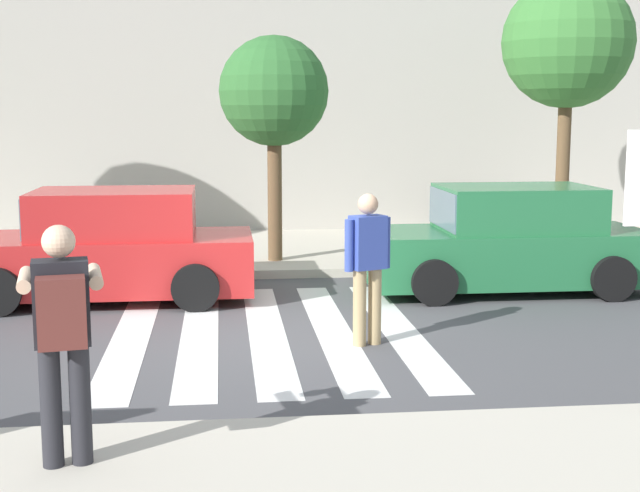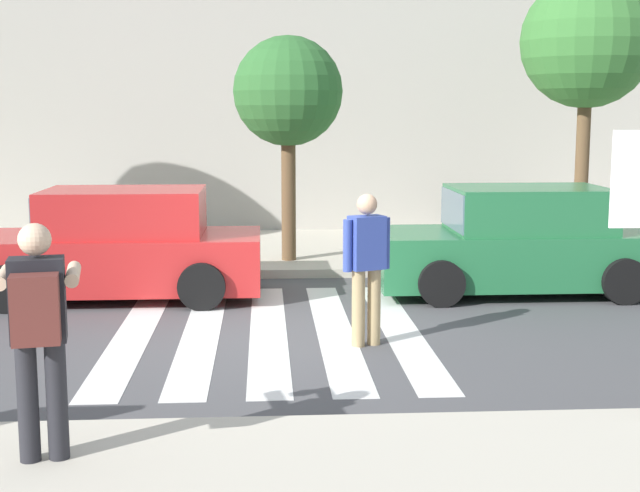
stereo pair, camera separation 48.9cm
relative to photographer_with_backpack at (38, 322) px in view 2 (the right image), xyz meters
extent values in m
plane|color=#4C4C4F|center=(1.63, 4.05, -1.17)|extent=(120.00, 120.00, 0.00)
cube|color=beige|center=(1.63, 10.05, -1.10)|extent=(60.00, 4.80, 0.14)
cube|color=#ADA89E|center=(1.63, 14.45, 2.28)|extent=(56.00, 4.00, 6.89)
cube|color=silver|center=(0.03, 4.25, -1.16)|extent=(0.44, 5.20, 0.01)
cube|color=silver|center=(0.83, 4.25, -1.16)|extent=(0.44, 5.20, 0.01)
cube|color=silver|center=(1.63, 4.25, -1.16)|extent=(0.44, 5.20, 0.01)
cube|color=silver|center=(2.43, 4.25, -1.16)|extent=(0.44, 5.20, 0.01)
cube|color=silver|center=(3.23, 4.25, -1.16)|extent=(0.44, 5.20, 0.01)
cylinder|color=#232328|center=(-0.10, 0.01, -0.59)|extent=(0.15, 0.15, 0.88)
cylinder|color=#232328|center=(0.09, 0.04, -0.59)|extent=(0.15, 0.15, 0.88)
cube|color=black|center=(0.00, 0.03, 0.15)|extent=(0.42, 0.30, 0.60)
sphere|color=beige|center=(0.00, 0.03, 0.58)|extent=(0.23, 0.23, 0.23)
cylinder|color=beige|center=(-0.28, 0.20, 0.29)|extent=(0.20, 0.59, 0.10)
cylinder|color=beige|center=(0.19, 0.28, 0.29)|extent=(0.20, 0.59, 0.10)
cube|color=black|center=(-0.07, 0.42, 0.32)|extent=(0.16, 0.12, 0.10)
cube|color=#5B2823|center=(0.03, -0.20, 0.13)|extent=(0.35, 0.25, 0.48)
cylinder|color=tan|center=(2.64, 3.51, -0.73)|extent=(0.15, 0.15, 0.88)
cylinder|color=tan|center=(2.83, 3.58, -0.73)|extent=(0.15, 0.15, 0.88)
cube|color=#33479E|center=(2.74, 3.54, 0.01)|extent=(0.44, 0.36, 0.60)
sphere|color=tan|center=(2.74, 3.54, 0.44)|extent=(0.23, 0.23, 0.23)
cylinder|color=#33479E|center=(2.51, 3.46, -0.01)|extent=(0.10, 0.10, 0.58)
cylinder|color=#33479E|center=(2.96, 3.63, -0.01)|extent=(0.10, 0.10, 0.58)
cube|color=red|center=(-0.52, 6.35, -0.64)|extent=(4.10, 1.70, 0.76)
cube|color=red|center=(-0.37, 6.35, 0.06)|extent=(2.20, 1.56, 0.64)
cube|color=slate|center=(-1.44, 6.35, 0.06)|extent=(0.10, 1.50, 0.54)
cube|color=slate|center=(0.60, 6.35, 0.06)|extent=(0.10, 1.50, 0.51)
cylinder|color=black|center=(-1.79, 5.50, -0.85)|extent=(0.64, 0.22, 0.64)
cylinder|color=black|center=(-1.79, 7.20, -0.85)|extent=(0.64, 0.22, 0.64)
cylinder|color=black|center=(0.75, 5.50, -0.85)|extent=(0.64, 0.22, 0.64)
cylinder|color=black|center=(0.75, 7.20, -0.85)|extent=(0.64, 0.22, 0.64)
cube|color=#236B3D|center=(5.25, 6.35, -0.64)|extent=(4.10, 1.70, 0.76)
cube|color=#236B3D|center=(5.40, 6.35, 0.06)|extent=(2.20, 1.56, 0.64)
cube|color=slate|center=(4.33, 6.35, 0.06)|extent=(0.10, 1.50, 0.54)
cube|color=slate|center=(6.37, 6.35, 0.06)|extent=(0.10, 1.50, 0.51)
cylinder|color=black|center=(3.98, 5.50, -0.85)|extent=(0.64, 0.22, 0.64)
cylinder|color=black|center=(3.98, 7.20, -0.85)|extent=(0.64, 0.22, 0.64)
cylinder|color=black|center=(6.52, 5.50, -0.85)|extent=(0.64, 0.22, 0.64)
cylinder|color=black|center=(6.52, 7.20, -0.85)|extent=(0.64, 0.22, 0.64)
cylinder|color=brown|center=(2.01, 8.62, 0.11)|extent=(0.24, 0.24, 2.27)
sphere|color=#2D662D|center=(2.01, 8.62, 1.79)|extent=(1.81, 1.81, 1.81)
cylinder|color=brown|center=(7.22, 9.23, 0.47)|extent=(0.24, 0.24, 2.99)
sphere|color=#387533|center=(7.22, 9.23, 2.66)|extent=(2.31, 2.31, 2.31)
camera|label=1|loc=(1.11, -6.18, 1.47)|focal=50.00mm
camera|label=2|loc=(1.60, -6.23, 1.47)|focal=50.00mm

